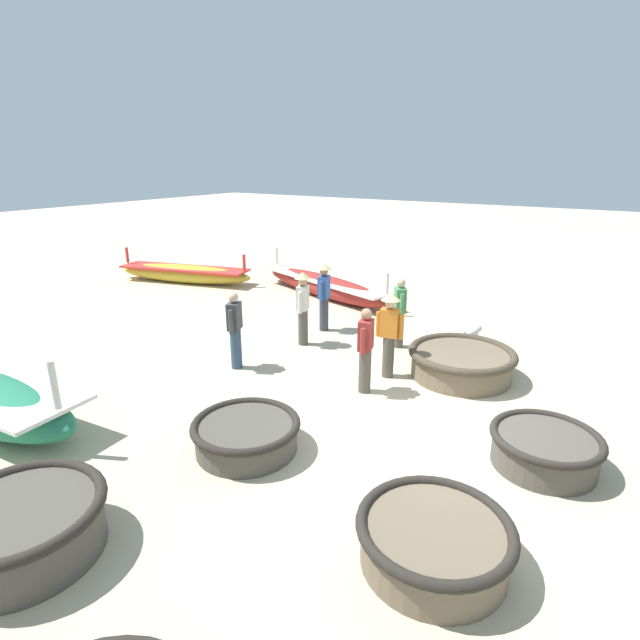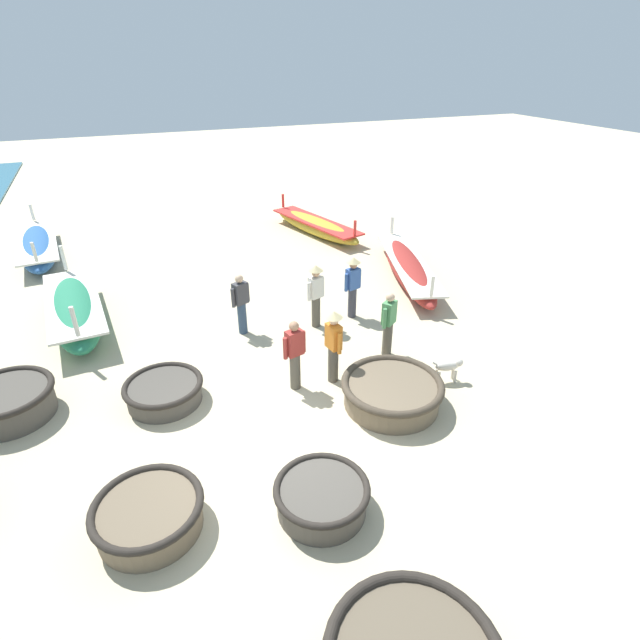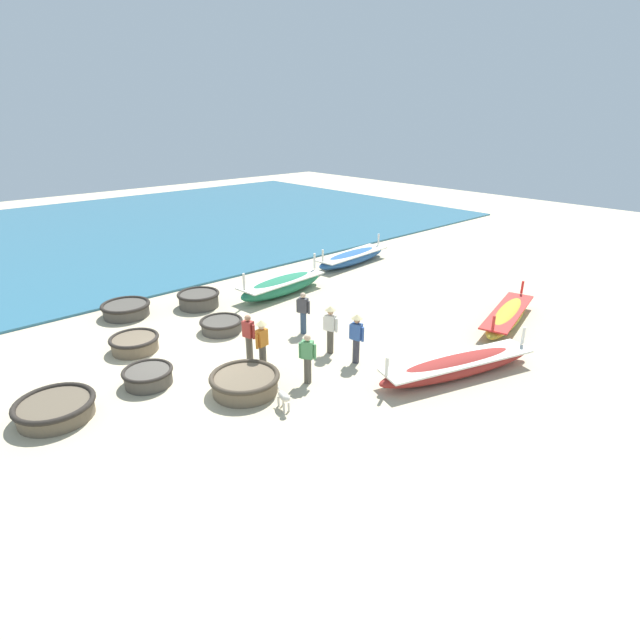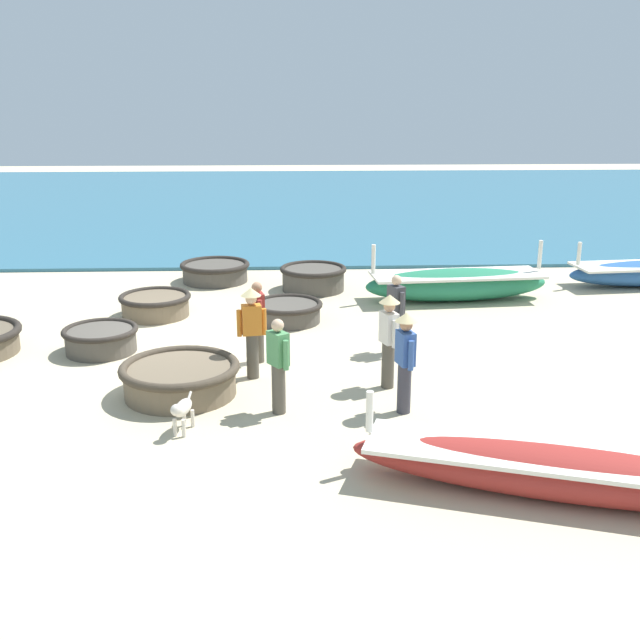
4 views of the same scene
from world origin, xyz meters
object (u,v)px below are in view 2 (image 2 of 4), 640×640
(coracle_far_right, at_px, (8,401))
(fisherman_by_coracle, at_px, (316,292))
(long_boat_green_hull, at_px, (38,246))
(fisherman_standing_left, at_px, (295,354))
(long_boat_blue_hull, at_px, (75,310))
(dog, at_px, (449,366))
(fisherman_hauling, at_px, (353,283))
(fisherman_with_hat, at_px, (241,303))
(coracle_weathered, at_px, (149,514))
(coracle_nearest, at_px, (392,392))
(long_boat_ochre_hull, at_px, (316,226))
(fisherman_standing_right, at_px, (388,323))
(coracle_far_left, at_px, (322,497))
(fisherman_crouching, at_px, (333,342))
(long_boat_white_hull, at_px, (408,267))
(coracle_front_right, at_px, (164,391))

(coracle_far_right, bearing_deg, fisherman_by_coracle, 9.00)
(long_boat_green_hull, distance_m, fisherman_standing_left, 11.85)
(long_boat_blue_hull, bearing_deg, dog, -38.00)
(fisherman_hauling, bearing_deg, fisherman_with_hat, 175.01)
(dog, bearing_deg, long_boat_green_hull, 126.92)
(coracle_weathered, height_order, coracle_nearest, coracle_nearest)
(long_boat_green_hull, xyz_separation_m, fisherman_by_coracle, (6.94, -8.17, 0.60))
(long_boat_ochre_hull, xyz_separation_m, fisherman_standing_right, (-1.70, -8.61, 0.52))
(fisherman_hauling, xyz_separation_m, dog, (0.62, -3.44, -0.59))
(coracle_far_left, relative_size, fisherman_crouching, 0.89)
(fisherman_standing_right, xyz_separation_m, dog, (0.68, -1.44, -0.46))
(long_boat_white_hull, xyz_separation_m, fisherman_hauling, (-2.70, -1.66, 0.62))
(dog, bearing_deg, coracle_front_right, 164.47)
(long_boat_green_hull, bearing_deg, fisherman_hauling, -45.12)
(long_boat_ochre_hull, bearing_deg, fisherman_by_coracle, -111.97)
(coracle_far_right, distance_m, fisherman_with_hat, 5.20)
(long_boat_blue_hull, bearing_deg, fisherman_by_coracle, -23.22)
(coracle_nearest, bearing_deg, dog, 9.05)
(coracle_far_right, height_order, fisherman_standing_right, fisherman_standing_right)
(fisherman_standing_right, relative_size, dog, 2.34)
(coracle_far_right, distance_m, fisherman_hauling, 7.97)
(coracle_front_right, bearing_deg, coracle_far_right, 166.62)
(coracle_front_right, relative_size, coracle_nearest, 0.78)
(fisherman_by_coracle, bearing_deg, fisherman_crouching, -103.34)
(coracle_far_right, height_order, fisherman_with_hat, fisherman_with_hat)
(coracle_weathered, distance_m, fisherman_with_hat, 5.86)
(coracle_front_right, height_order, long_boat_blue_hull, long_boat_blue_hull)
(long_boat_white_hull, height_order, fisherman_standing_right, fisherman_standing_right)
(long_boat_white_hull, xyz_separation_m, long_boat_blue_hull, (-9.43, 0.65, 0.08))
(fisherman_by_coracle, distance_m, fisherman_crouching, 2.43)
(fisherman_standing_left, distance_m, fisherman_standing_right, 2.43)
(long_boat_green_hull, bearing_deg, long_boat_white_hull, -30.81)
(fisherman_by_coracle, bearing_deg, coracle_nearest, -86.98)
(coracle_far_left, distance_m, long_boat_white_hull, 9.29)
(long_boat_blue_hull, bearing_deg, long_boat_green_hull, 102.56)
(long_boat_white_hull, relative_size, fisherman_crouching, 3.33)
(fisherman_standing_right, xyz_separation_m, fisherman_with_hat, (-2.82, 2.25, 0.00))
(coracle_far_left, distance_m, fisherman_standing_left, 3.26)
(coracle_far_left, bearing_deg, coracle_front_right, 117.08)
(long_boat_ochre_hull, distance_m, dog, 10.10)
(fisherman_crouching, bearing_deg, long_boat_ochre_hull, 70.19)
(fisherman_standing_left, distance_m, dog, 3.28)
(long_boat_green_hull, bearing_deg, dog, -53.08)
(coracle_nearest, relative_size, long_boat_white_hull, 0.37)
(coracle_front_right, bearing_deg, fisherman_standing_left, -12.04)
(long_boat_green_hull, distance_m, fisherman_standing_right, 12.82)
(coracle_weathered, height_order, long_boat_white_hull, long_boat_white_hull)
(coracle_far_left, relative_size, long_boat_blue_hull, 0.32)
(coracle_nearest, distance_m, dog, 1.52)
(coracle_far_right, height_order, long_boat_blue_hull, long_boat_blue_hull)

